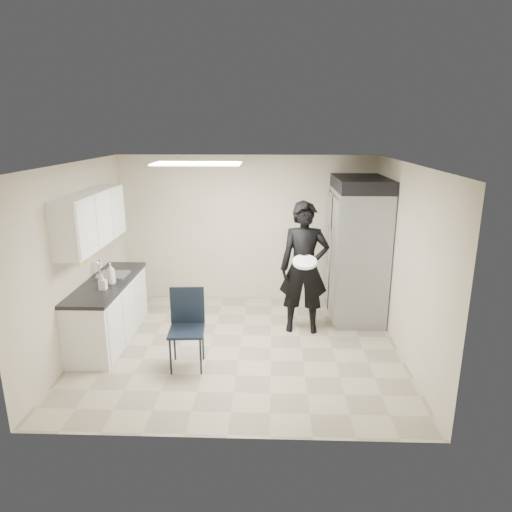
{
  "coord_description": "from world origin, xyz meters",
  "views": [
    {
      "loc": [
        0.44,
        -5.95,
        3.05
      ],
      "look_at": [
        0.22,
        0.2,
        1.31
      ],
      "focal_mm": 32.0,
      "sensor_mm": 36.0,
      "label": 1
    }
  ],
  "objects_px": {
    "commercial_fridge": "(357,254)",
    "man_tuxedo": "(304,268)",
    "lower_counter": "(109,312)",
    "folding_chair": "(186,331)"
  },
  "relations": [
    {
      "from": "lower_counter",
      "to": "commercial_fridge",
      "type": "relative_size",
      "value": 0.9
    },
    {
      "from": "lower_counter",
      "to": "commercial_fridge",
      "type": "xyz_separation_m",
      "value": [
        3.78,
        1.07,
        0.62
      ]
    },
    {
      "from": "lower_counter",
      "to": "man_tuxedo",
      "type": "xyz_separation_m",
      "value": [
        2.88,
        0.43,
        0.58
      ]
    },
    {
      "from": "commercial_fridge",
      "to": "man_tuxedo",
      "type": "relative_size",
      "value": 1.04
    },
    {
      "from": "man_tuxedo",
      "to": "lower_counter",
      "type": "bearing_deg",
      "value": -169.16
    },
    {
      "from": "man_tuxedo",
      "to": "commercial_fridge",
      "type": "bearing_deg",
      "value": 38.3
    },
    {
      "from": "lower_counter",
      "to": "commercial_fridge",
      "type": "distance_m",
      "value": 3.98
    },
    {
      "from": "commercial_fridge",
      "to": "folding_chair",
      "type": "xyz_separation_m",
      "value": [
        -2.49,
        -1.85,
        -0.54
      ]
    },
    {
      "from": "lower_counter",
      "to": "folding_chair",
      "type": "height_order",
      "value": "folding_chair"
    },
    {
      "from": "lower_counter",
      "to": "man_tuxedo",
      "type": "height_order",
      "value": "man_tuxedo"
    }
  ]
}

